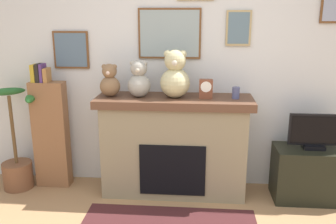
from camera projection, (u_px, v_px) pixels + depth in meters
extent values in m
cube|color=silver|center=(183.00, 66.00, 3.87)|extent=(5.20, 0.12, 2.60)
cube|color=brown|center=(170.00, 34.00, 3.72)|extent=(0.64, 0.02, 0.51)
cube|color=#8B9B9C|center=(169.00, 34.00, 3.71)|extent=(0.60, 0.00, 0.47)
cube|color=tan|center=(239.00, 28.00, 3.65)|extent=(0.25, 0.02, 0.35)
cube|color=slate|center=(239.00, 28.00, 3.64)|extent=(0.21, 0.00, 0.31)
cube|color=brown|center=(71.00, 50.00, 3.85)|extent=(0.38, 0.02, 0.39)
cube|color=slate|center=(71.00, 50.00, 3.84)|extent=(0.34, 0.00, 0.35)
cube|color=gray|center=(174.00, 149.00, 3.80)|extent=(1.45, 0.48, 0.95)
cube|color=brown|center=(174.00, 101.00, 3.67)|extent=(1.57, 0.54, 0.08)
cube|color=black|center=(172.00, 170.00, 3.60)|extent=(0.65, 0.02, 0.52)
cube|color=brown|center=(51.00, 135.00, 3.92)|extent=(0.36, 0.16, 1.16)
cube|color=#B79425|center=(35.00, 73.00, 3.76)|extent=(0.04, 0.13, 0.18)
cube|color=black|center=(39.00, 73.00, 3.75)|extent=(0.04, 0.13, 0.19)
cube|color=#4F306E|center=(43.00, 73.00, 3.75)|extent=(0.03, 0.13, 0.19)
cube|color=#A26E3A|center=(47.00, 75.00, 3.75)|extent=(0.04, 0.13, 0.15)
cylinder|color=brown|center=(18.00, 175.00, 3.96)|extent=(0.31, 0.31, 0.29)
cylinder|color=brown|center=(13.00, 130.00, 3.83)|extent=(0.04, 0.04, 0.74)
ellipsoid|color=#2B702D|center=(31.00, 98.00, 3.78)|extent=(0.20, 0.37, 0.08)
ellipsoid|color=#27622C|center=(7.00, 92.00, 3.88)|extent=(0.36, 0.27, 0.08)
cube|color=black|center=(310.00, 174.00, 3.69)|extent=(0.73, 0.40, 0.55)
cube|color=black|center=(313.00, 147.00, 3.61)|extent=(0.20, 0.14, 0.04)
cube|color=black|center=(315.00, 130.00, 3.56)|extent=(0.51, 0.03, 0.32)
cube|color=black|center=(316.00, 130.00, 3.55)|extent=(0.47, 0.00, 0.28)
cylinder|color=#4C517A|center=(236.00, 93.00, 3.58)|extent=(0.07, 0.07, 0.12)
cube|color=brown|center=(206.00, 89.00, 3.59)|extent=(0.13, 0.09, 0.19)
cylinder|color=white|center=(206.00, 87.00, 3.53)|extent=(0.11, 0.01, 0.11)
sphere|color=brown|center=(110.00, 86.00, 3.66)|extent=(0.20, 0.20, 0.20)
sphere|color=brown|center=(109.00, 71.00, 3.62)|extent=(0.15, 0.15, 0.15)
sphere|color=brown|center=(104.00, 67.00, 3.62)|extent=(0.05, 0.05, 0.05)
sphere|color=brown|center=(114.00, 67.00, 3.61)|extent=(0.05, 0.05, 0.05)
sphere|color=beige|center=(108.00, 73.00, 3.57)|extent=(0.04, 0.04, 0.04)
sphere|color=#9E9B8F|center=(139.00, 86.00, 3.64)|extent=(0.23, 0.23, 0.23)
sphere|color=#9E9B8F|center=(139.00, 68.00, 3.59)|extent=(0.17, 0.17, 0.17)
sphere|color=#9E9B8F|center=(133.00, 63.00, 3.58)|extent=(0.06, 0.06, 0.06)
sphere|color=#9E9B8F|center=(145.00, 63.00, 3.57)|extent=(0.06, 0.06, 0.06)
sphere|color=beige|center=(138.00, 70.00, 3.53)|extent=(0.05, 0.05, 0.05)
sphere|color=#C0B785|center=(175.00, 83.00, 3.60)|extent=(0.29, 0.29, 0.29)
sphere|color=#C0B785|center=(175.00, 60.00, 3.54)|extent=(0.21, 0.21, 0.21)
sphere|color=#C0B785|center=(168.00, 54.00, 3.53)|extent=(0.07, 0.07, 0.07)
sphere|color=#C0B785|center=(183.00, 54.00, 3.52)|extent=(0.07, 0.07, 0.07)
sphere|color=beige|center=(175.00, 63.00, 3.46)|extent=(0.06, 0.06, 0.06)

